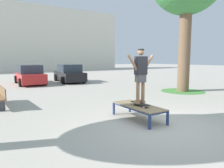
{
  "coord_description": "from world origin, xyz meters",
  "views": [
    {
      "loc": [
        -4.43,
        -4.07,
        1.93
      ],
      "look_at": [
        -0.07,
        2.32,
        1.0
      ],
      "focal_mm": 33.21,
      "sensor_mm": 36.0,
      "label": 1
    }
  ],
  "objects_px": {
    "skate_box": "(138,107)",
    "skateboard": "(140,104)",
    "skater": "(141,72)",
    "car_red": "(30,75)",
    "car_black": "(69,74)"
  },
  "relations": [
    {
      "from": "skateboard",
      "to": "car_red",
      "type": "xyz_separation_m",
      "value": [
        -0.61,
        11.97,
        0.15
      ]
    },
    {
      "from": "skater",
      "to": "car_red",
      "type": "bearing_deg",
      "value": 92.9
    },
    {
      "from": "car_red",
      "to": "skater",
      "type": "bearing_deg",
      "value": -87.1
    },
    {
      "from": "skateboard",
      "to": "car_red",
      "type": "distance_m",
      "value": 11.99
    },
    {
      "from": "skate_box",
      "to": "skateboard",
      "type": "relative_size",
      "value": 2.37
    },
    {
      "from": "skate_box",
      "to": "skater",
      "type": "xyz_separation_m",
      "value": [
        -0.0,
        -0.09,
        1.12
      ]
    },
    {
      "from": "skater",
      "to": "car_red",
      "type": "xyz_separation_m",
      "value": [
        -0.61,
        11.97,
        -0.84
      ]
    },
    {
      "from": "skater",
      "to": "car_black",
      "type": "relative_size",
      "value": 0.39
    },
    {
      "from": "skate_box",
      "to": "car_black",
      "type": "relative_size",
      "value": 0.44
    },
    {
      "from": "skate_box",
      "to": "skateboard",
      "type": "height_order",
      "value": "skateboard"
    },
    {
      "from": "skateboard",
      "to": "car_red",
      "type": "height_order",
      "value": "car_red"
    },
    {
      "from": "car_black",
      "to": "skate_box",
      "type": "bearing_deg",
      "value": -102.23
    },
    {
      "from": "skate_box",
      "to": "skater",
      "type": "bearing_deg",
      "value": -92.29
    },
    {
      "from": "skate_box",
      "to": "car_black",
      "type": "xyz_separation_m",
      "value": [
        2.52,
        11.62,
        0.28
      ]
    },
    {
      "from": "skateboard",
      "to": "skate_box",
      "type": "bearing_deg",
      "value": 87.67
    }
  ]
}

